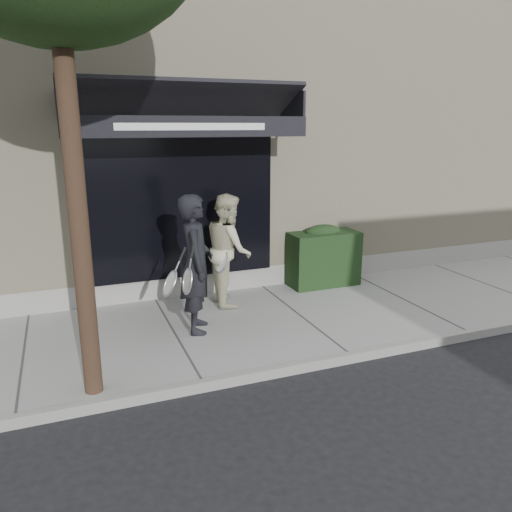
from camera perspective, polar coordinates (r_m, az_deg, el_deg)
name	(u,v)px	position (r m, az deg, el deg)	size (l,w,h in m)	color
ground	(298,321)	(8.07, 4.81, -7.38)	(80.00, 80.00, 0.00)	black
sidewalk	(298,317)	(8.05, 4.82, -6.98)	(20.00, 3.00, 0.12)	gray
curb	(350,357)	(6.81, 10.68, -11.31)	(20.00, 0.10, 0.14)	gray
building_facade	(207,138)	(12.12, -5.57, 13.28)	(14.30, 8.04, 5.64)	beige
hedge	(322,256)	(9.40, 7.57, -0.01)	(1.30, 0.70, 1.14)	black
pedestrian_front	(196,264)	(7.13, -6.87, -0.95)	(0.89, 0.99, 2.00)	black
pedestrian_back	(229,249)	(8.25, -3.16, 0.78)	(0.81, 0.98, 1.85)	beige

